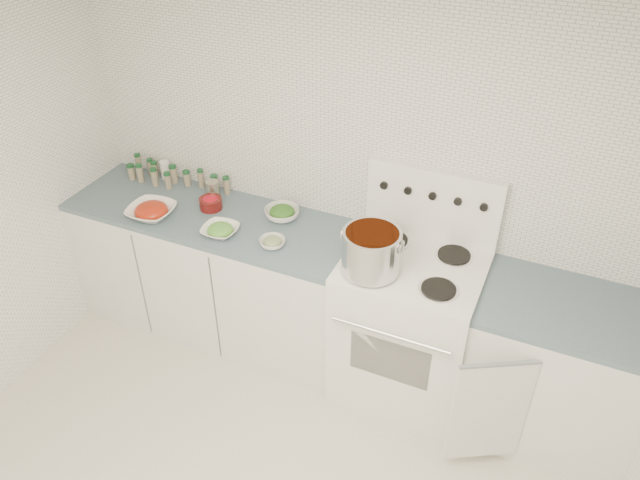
{
  "coord_description": "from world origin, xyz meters",
  "views": [
    {
      "loc": [
        1.11,
        -1.47,
        2.99
      ],
      "look_at": [
        -0.06,
        1.14,
        0.96
      ],
      "focal_mm": 35.0,
      "sensor_mm": 36.0,
      "label": 1
    }
  ],
  "objects_px": {
    "bowl_tomato": "(151,211)",
    "bowl_snowpea": "(220,230)",
    "stove": "(408,322)",
    "stock_pot": "(371,250)"
  },
  "relations": [
    {
      "from": "stove",
      "to": "stock_pot",
      "type": "height_order",
      "value": "stove"
    },
    {
      "from": "bowl_snowpea",
      "to": "stove",
      "type": "bearing_deg",
      "value": 7.9
    },
    {
      "from": "bowl_tomato",
      "to": "bowl_snowpea",
      "type": "xyz_separation_m",
      "value": [
        0.48,
        0.01,
        -0.01
      ]
    },
    {
      "from": "bowl_snowpea",
      "to": "bowl_tomato",
      "type": "bearing_deg",
      "value": -179.24
    },
    {
      "from": "stove",
      "to": "bowl_tomato",
      "type": "height_order",
      "value": "stove"
    },
    {
      "from": "stock_pot",
      "to": "bowl_tomato",
      "type": "xyz_separation_m",
      "value": [
        -1.42,
        0.0,
        -0.13
      ]
    },
    {
      "from": "bowl_tomato",
      "to": "bowl_snowpea",
      "type": "relative_size",
      "value": 1.36
    },
    {
      "from": "stock_pot",
      "to": "bowl_tomato",
      "type": "distance_m",
      "value": 1.43
    },
    {
      "from": "bowl_tomato",
      "to": "bowl_snowpea",
      "type": "distance_m",
      "value": 0.48
    },
    {
      "from": "stock_pot",
      "to": "bowl_snowpea",
      "type": "height_order",
      "value": "stock_pot"
    }
  ]
}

